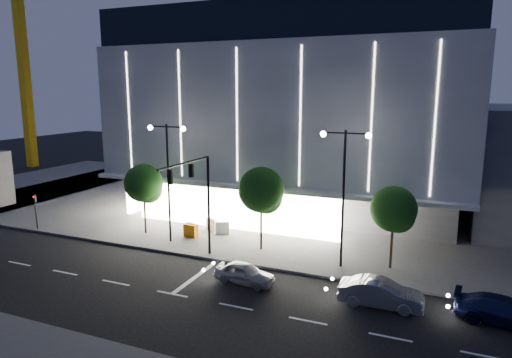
{
  "coord_description": "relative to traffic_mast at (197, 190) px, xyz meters",
  "views": [
    {
      "loc": [
        15.74,
        -21.97,
        11.38
      ],
      "look_at": [
        3.08,
        8.27,
        5.0
      ],
      "focal_mm": 32.0,
      "sensor_mm": 36.0,
      "label": 1
    }
  ],
  "objects": [
    {
      "name": "museum",
      "position": [
        1.98,
        18.97,
        4.25
      ],
      "size": [
        30.0,
        25.8,
        18.0
      ],
      "color": "#4C4C51",
      "rests_on": "ground"
    },
    {
      "name": "traffic_mast",
      "position": [
        0.0,
        0.0,
        0.0
      ],
      "size": [
        0.33,
        5.89,
        7.07
      ],
      "color": "black",
      "rests_on": "ground"
    },
    {
      "name": "ground",
      "position": [
        -1.0,
        -3.34,
        -5.03
      ],
      "size": [
        160.0,
        160.0,
        0.0
      ],
      "primitive_type": "plane",
      "color": "black",
      "rests_on": "ground"
    },
    {
      "name": "tower_crane",
      "position": [
        -41.92,
        24.66,
        15.48
      ],
      "size": [
        32.0,
        2.0,
        28.5
      ],
      "color": "gold",
      "rests_on": "ground"
    },
    {
      "name": "tree_mid",
      "position": [
        3.03,
        3.68,
        -0.69
      ],
      "size": [
        3.25,
        3.25,
        6.15
      ],
      "color": "black",
      "rests_on": "ground"
    },
    {
      "name": "tree_right",
      "position": [
        12.03,
        3.68,
        -1.14
      ],
      "size": [
        2.91,
        2.91,
        5.51
      ],
      "color": "black",
      "rests_on": "ground"
    },
    {
      "name": "barrier_b",
      "position": [
        -2.38,
        6.22,
        -4.38
      ],
      "size": [
        1.11,
        0.66,
        1.0
      ],
      "primitive_type": "cube",
      "rotation": [
        0.0,
        0.0,
        -0.4
      ],
      "color": "white",
      "rests_on": "sidewalk_museum"
    },
    {
      "name": "street_lamp_east",
      "position": [
        9.0,
        2.66,
        0.93
      ],
      "size": [
        3.16,
        0.36,
        9.0
      ],
      "color": "black",
      "rests_on": "ground"
    },
    {
      "name": "barrier_a",
      "position": [
        -3.16,
        4.46,
        -4.38
      ],
      "size": [
        1.13,
        0.52,
        1.0
      ],
      "primitive_type": "cube",
      "rotation": [
        0.0,
        0.0,
        -0.26
      ],
      "color": "orange",
      "rests_on": "sidewalk_museum"
    },
    {
      "name": "street_lamp_west",
      "position": [
        -4.0,
        2.66,
        0.93
      ],
      "size": [
        3.16,
        0.36,
        9.0
      ],
      "color": "black",
      "rests_on": "ground"
    },
    {
      "name": "car_second",
      "position": [
        12.12,
        -1.78,
        -4.3
      ],
      "size": [
        4.47,
        1.64,
        1.46
      ],
      "primitive_type": "imported",
      "rotation": [
        0.0,
        0.0,
        1.59
      ],
      "color": "#A2A4AA",
      "rests_on": "ground"
    },
    {
      "name": "tree_left",
      "position": [
        -6.97,
        3.68,
        -0.99
      ],
      "size": [
        3.02,
        3.02,
        5.72
      ],
      "color": "black",
      "rests_on": "ground"
    },
    {
      "name": "barrier_c",
      "position": [
        -3.15,
        4.05,
        -4.38
      ],
      "size": [
        1.12,
        0.38,
        1.0
      ],
      "primitive_type": "cube",
      "rotation": [
        0.0,
        0.0,
        -0.12
      ],
      "color": "orange",
      "rests_on": "sidewalk_museum"
    },
    {
      "name": "ped_signal_far",
      "position": [
        -16.0,
        1.16,
        -3.14
      ],
      "size": [
        0.22,
        0.24,
        3.0
      ],
      "color": "black",
      "rests_on": "ground"
    },
    {
      "name": "barrier_d",
      "position": [
        -1.14,
        5.7,
        -4.38
      ],
      "size": [
        1.11,
        0.65,
        1.0
      ],
      "primitive_type": "cube",
      "rotation": [
        0.0,
        0.0,
        0.39
      ],
      "color": "silver",
      "rests_on": "sidewalk_museum"
    },
    {
      "name": "car_third",
      "position": [
        18.01,
        -1.35,
        -4.36
      ],
      "size": [
        4.78,
        2.32,
        1.34
      ],
      "primitive_type": "imported",
      "rotation": [
        0.0,
        0.0,
        1.47
      ],
      "color": "#111842",
      "rests_on": "ground"
    },
    {
      "name": "sidewalk_museum",
      "position": [
        4.0,
        20.66,
        -4.95
      ],
      "size": [
        70.0,
        40.0,
        0.15
      ],
      "primitive_type": "cube",
      "color": "#474747",
      "rests_on": "ground"
    },
    {
      "name": "car_lead",
      "position": [
        4.19,
        -1.9,
        -4.39
      ],
      "size": [
        3.84,
        1.83,
        1.27
      ],
      "primitive_type": "imported",
      "rotation": [
        0.0,
        0.0,
        1.48
      ],
      "color": "#9B9DA2",
      "rests_on": "ground"
    }
  ]
}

